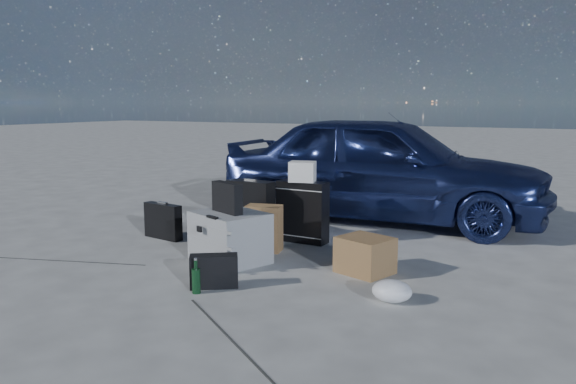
% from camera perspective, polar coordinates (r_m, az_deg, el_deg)
% --- Properties ---
extents(ground, '(60.00, 60.00, 0.00)m').
position_cam_1_polar(ground, '(4.87, -6.64, -7.78)').
color(ground, '#B4B5AF').
rests_on(ground, ground).
extents(car, '(3.89, 1.78, 1.29)m').
position_cam_1_polar(car, '(6.79, 9.64, 2.50)').
color(car, navy).
rests_on(car, ground).
extents(pelican_case, '(0.75, 0.69, 0.45)m').
position_cam_1_polar(pelican_case, '(5.04, -5.90, -4.58)').
color(pelican_case, '#97999C').
rests_on(pelican_case, ground).
extents(laptop_bag, '(0.36, 0.22, 0.27)m').
position_cam_1_polar(laptop_bag, '(4.96, -6.21, -0.57)').
color(laptop_bag, black).
rests_on(laptop_bag, pelican_case).
extents(briefcase, '(0.48, 0.17, 0.37)m').
position_cam_1_polar(briefcase, '(6.01, -12.58, -2.91)').
color(briefcase, black).
rests_on(briefcase, ground).
extents(suitcase_left, '(0.50, 0.20, 0.63)m').
position_cam_1_polar(suitcase_left, '(5.69, -3.80, -2.01)').
color(suitcase_left, black).
rests_on(suitcase_left, ground).
extents(suitcase_right, '(0.52, 0.20, 0.62)m').
position_cam_1_polar(suitcase_right, '(5.71, 1.48, -2.02)').
color(suitcase_right, black).
rests_on(suitcase_right, ground).
extents(white_carton, '(0.30, 0.27, 0.20)m').
position_cam_1_polar(white_carton, '(5.63, 1.48, 2.09)').
color(white_carton, silver).
rests_on(white_carton, suitcase_right).
extents(duffel_bag, '(0.68, 0.35, 0.33)m').
position_cam_1_polar(duffel_bag, '(6.01, -3.62, -2.90)').
color(duffel_bag, black).
rests_on(duffel_bag, ground).
extents(flat_box_white, '(0.47, 0.39, 0.07)m').
position_cam_1_polar(flat_box_white, '(5.96, -3.70, -1.04)').
color(flat_box_white, silver).
rests_on(flat_box_white, duffel_bag).
extents(flat_box_black, '(0.37, 0.32, 0.07)m').
position_cam_1_polar(flat_box_black, '(5.97, -3.75, -0.33)').
color(flat_box_black, black).
rests_on(flat_box_black, flat_box_white).
extents(kraft_bag, '(0.37, 0.27, 0.44)m').
position_cam_1_polar(kraft_bag, '(5.38, -2.46, -3.70)').
color(kraft_bag, '#A17346').
rests_on(kraft_bag, ground).
extents(cardboard_box, '(0.50, 0.46, 0.30)m').
position_cam_1_polar(cardboard_box, '(4.74, 7.84, -6.38)').
color(cardboard_box, brown).
rests_on(cardboard_box, ground).
extents(plastic_bag, '(0.32, 0.28, 0.16)m').
position_cam_1_polar(plastic_bag, '(4.13, 10.51, -9.86)').
color(plastic_bag, silver).
rests_on(plastic_bag, ground).
extents(messenger_bag, '(0.38, 0.32, 0.26)m').
position_cam_1_polar(messenger_bag, '(4.39, -7.53, -7.97)').
color(messenger_bag, black).
rests_on(messenger_bag, ground).
extents(green_bottle, '(0.07, 0.07, 0.26)m').
position_cam_1_polar(green_bottle, '(4.28, -9.33, -8.48)').
color(green_bottle, black).
rests_on(green_bottle, ground).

